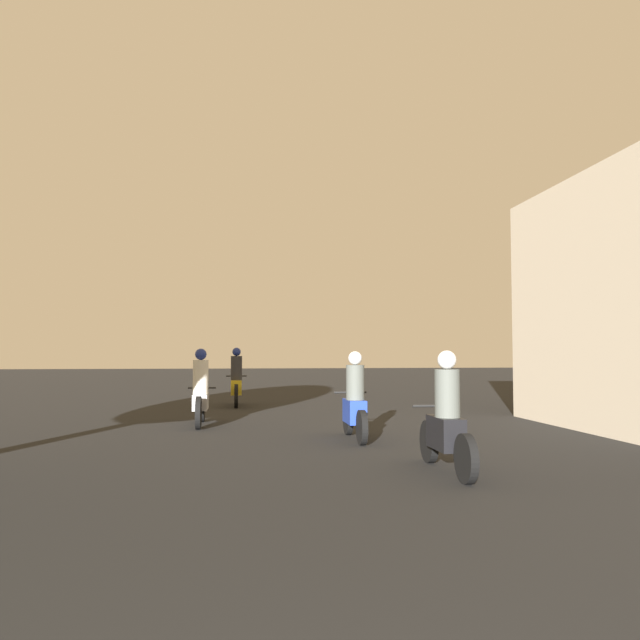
# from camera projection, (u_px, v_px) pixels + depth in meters

# --- Properties ---
(motorcycle_black) EXTENTS (0.60, 2.00, 1.55)m
(motorcycle_black) POSITION_uv_depth(u_px,v_px,m) (446.00, 423.00, 7.95)
(motorcycle_black) COLOR black
(motorcycle_black) RESTS_ON ground_plane
(motorcycle_blue) EXTENTS (0.60, 1.89, 1.55)m
(motorcycle_blue) POSITION_uv_depth(u_px,v_px,m) (355.00, 404.00, 10.94)
(motorcycle_blue) COLOR black
(motorcycle_blue) RESTS_ON ground_plane
(motorcycle_silver) EXTENTS (0.60, 2.03, 1.61)m
(motorcycle_silver) POSITION_uv_depth(u_px,v_px,m) (201.00, 395.00, 13.08)
(motorcycle_silver) COLOR black
(motorcycle_silver) RESTS_ON ground_plane
(motorcycle_yellow) EXTENTS (0.60, 1.96, 1.67)m
(motorcycle_yellow) POSITION_uv_depth(u_px,v_px,m) (236.00, 383.00, 17.83)
(motorcycle_yellow) COLOR black
(motorcycle_yellow) RESTS_ON ground_plane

